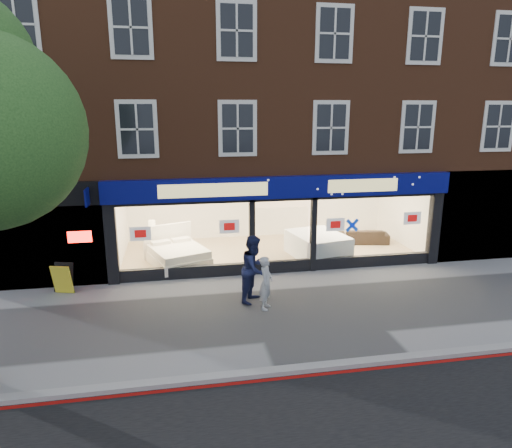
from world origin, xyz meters
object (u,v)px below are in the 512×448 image
object	(u,v)px
sofa	(363,236)
a_board	(63,278)
display_bed	(177,254)
pedestrian_grey	(266,283)
mattress_stack	(318,245)
pedestrian_blue	(254,269)

from	to	relation	value
sofa	a_board	bearing A→B (deg)	27.19
display_bed	pedestrian_grey	world-z (taller)	pedestrian_grey
display_bed	mattress_stack	bearing A→B (deg)	-21.55
sofa	a_board	world-z (taller)	a_board
display_bed	pedestrian_blue	xyz separation A→B (m)	(2.13, -3.43, 0.53)
mattress_stack	sofa	size ratio (longest dim) A/B	1.26
pedestrian_grey	pedestrian_blue	distance (m)	0.65
mattress_stack	pedestrian_blue	size ratio (longest dim) A/B	1.27
sofa	pedestrian_grey	size ratio (longest dim) A/B	1.30
pedestrian_grey	display_bed	bearing A→B (deg)	55.84
mattress_stack	sofa	bearing A→B (deg)	29.49
display_bed	sofa	bearing A→B (deg)	-10.83
display_bed	pedestrian_grey	distance (m)	4.65
a_board	pedestrian_blue	bearing A→B (deg)	0.30
a_board	pedestrian_grey	xyz separation A→B (m)	(5.76, -2.17, 0.29)
sofa	pedestrian_blue	bearing A→B (deg)	52.54
sofa	pedestrian_grey	world-z (taller)	pedestrian_grey
display_bed	a_board	distance (m)	3.87
sofa	pedestrian_blue	world-z (taller)	pedestrian_blue
a_board	pedestrian_grey	bearing A→B (deg)	-4.22
mattress_stack	pedestrian_blue	bearing A→B (deg)	-131.97
display_bed	a_board	world-z (taller)	display_bed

